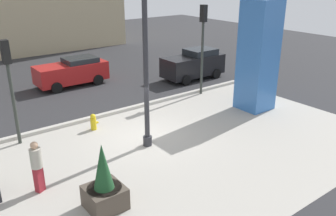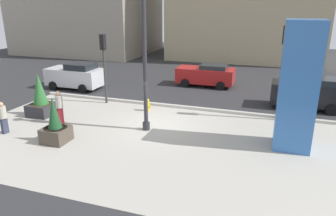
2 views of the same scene
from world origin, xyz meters
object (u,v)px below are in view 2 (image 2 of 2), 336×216
Objects in this scene: pedestrian_by_curb at (3,116)px; art_pillar_blue at (298,87)px; lamp_post at (145,63)px; car_far_lane at (76,76)px; traffic_light_far_side at (104,58)px; pedestrian_crossing at (59,105)px; potted_plant_near_left at (55,126)px; traffic_light_corner at (283,59)px; car_passing_lane at (206,75)px; potted_plant_mid_plaza at (41,99)px; fire_hydrant at (147,105)px; car_curb_west at (309,93)px.

art_pillar_blue is at bearing 12.05° from pedestrian_by_curb.
lamp_post is at bearing -178.32° from art_pillar_blue.
traffic_light_far_side is at bearing -32.45° from car_far_lane.
lamp_post is 3.91× the size of pedestrian_crossing.
potted_plant_near_left is 3.01m from pedestrian_by_curb.
car_far_lane is (-14.07, 2.24, -2.36)m from traffic_light_corner.
traffic_light_corner is 3.13× the size of pedestrian_by_curb.
pedestrian_crossing is at bearing -118.60° from car_passing_lane.
potted_plant_mid_plaza reaches higher than potted_plant_near_left.
pedestrian_by_curb is at bearing -157.70° from lamp_post.
potted_plant_near_left is 5.85m from fire_hydrant.
potted_plant_mid_plaza is 1.51× the size of pedestrian_by_curb.
traffic_light_corner reaches higher than car_curb_west.
car_curb_west is (7.85, 6.19, -2.40)m from lamp_post.
potted_plant_mid_plaza reaches higher than car_far_lane.
traffic_light_corner is 1.22× the size of car_far_lane.
potted_plant_mid_plaza is 0.48× the size of traffic_light_corner.
potted_plant_mid_plaza is 5.87m from car_far_lane.
traffic_light_corner is 3.93m from car_curb_west.
traffic_light_corner is 11.73m from pedestrian_crossing.
potted_plant_near_left is at bearing -42.23° from potted_plant_mid_plaza.
pedestrian_crossing is (-5.55, -10.18, 0.12)m from car_passing_lane.
car_passing_lane is (-6.90, 3.39, -0.09)m from car_curb_west.
art_pillar_blue is at bearing -16.18° from traffic_light_far_side.
art_pillar_blue is (6.76, 0.20, -0.65)m from lamp_post.
traffic_light_far_side is 2.41× the size of pedestrian_crossing.
car_curb_west is 2.35× the size of pedestrian_crossing.
art_pillar_blue reaches higher than fire_hydrant.
lamp_post is 6.83m from potted_plant_mid_plaza.
traffic_light_corner reaches higher than traffic_light_far_side.
lamp_post is 1.62× the size of car_passing_lane.
traffic_light_corner is 8.31m from car_passing_lane.
lamp_post is at bearing -1.20° from potted_plant_mid_plaza.
traffic_light_far_side is 1.00× the size of car_passing_lane.
art_pillar_blue reaches higher than car_curb_west.
pedestrian_by_curb is at bearing -167.95° from art_pillar_blue.
traffic_light_corner is at bearing -49.30° from car_passing_lane.
fire_hydrant is 7.81m from traffic_light_corner.
potted_plant_mid_plaza is at bearing 137.77° from potted_plant_near_left.
pedestrian_by_curb is at bearing -110.71° from traffic_light_far_side.
car_passing_lane is 14.19m from pedestrian_by_curb.
lamp_post is 9.94m from car_passing_lane.
traffic_light_corner reaches higher than potted_plant_mid_plaza.
pedestrian_crossing is (1.79, -0.73, 0.05)m from potted_plant_mid_plaza.
art_pillar_blue is 3.47m from traffic_light_corner.
potted_plant_mid_plaza reaches higher than pedestrian_by_curb.
fire_hydrant is at bearing -24.00° from car_far_lane.
lamp_post is 1.69× the size of car_far_lane.
potted_plant_mid_plaza reaches higher than pedestrian_crossing.
car_curb_west is 16.68m from pedestrian_by_curb.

